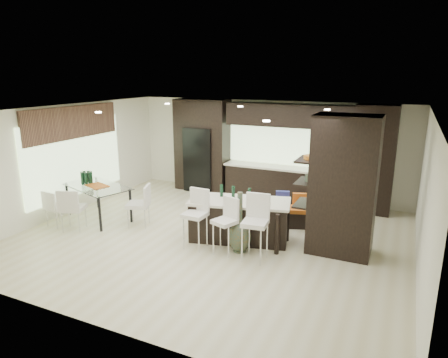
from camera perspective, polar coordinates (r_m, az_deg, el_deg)
The scene contains 22 objects.
ground at distance 8.73m, azimuth -1.67°, elevation -8.24°, with size 8.00×8.00×0.00m, color beige.
back_wall at distance 11.46m, azimuth 6.13°, elevation 4.36°, with size 8.00×0.02×2.70m, color white.
left_wall at distance 10.66m, azimuth -21.37°, elevation 2.62°, with size 0.02×7.00×2.70m, color white.
right_wall at distance 7.48m, azimuth 26.87°, elevation -2.91°, with size 0.02×7.00×2.70m, color white.
ceiling at distance 8.06m, azimuth -1.82°, elevation 9.69°, with size 8.00×7.00×0.02m, color white.
window_left at distance 10.77m, azimuth -20.47°, elevation 2.82°, with size 0.04×3.20×1.90m, color #B2D199.
window_back at distance 11.21m, azimuth 9.00°, elevation 5.06°, with size 3.40×0.04×1.20m, color #B2D199.
stone_accent at distance 10.61m, azimuth -20.79°, elevation 7.56°, with size 0.08×3.00×0.80m, color brown.
ceiling_spots at distance 8.29m, azimuth -1.03°, elevation 9.70°, with size 4.00×3.00×0.02m, color white.
back_cabinetry at distance 11.00m, azimuth 8.04°, elevation 3.85°, with size 6.80×0.68×2.70m, color black.
refrigerator at distance 11.93m, azimuth -3.19°, elevation 2.89°, with size 0.90×0.68×1.90m, color black.
partition_column at distance 7.92m, azimuth 16.69°, elevation -0.98°, with size 1.20×0.80×2.70m, color black.
kitchen_island at distance 8.45m, azimuth 2.20°, elevation -5.88°, with size 2.08×0.89×0.87m, color black.
stool_left at distance 8.05m, azimuth -4.14°, elevation -6.58°, with size 0.43×0.43×0.97m, color white.
stool_mid at distance 7.81m, azimuth 0.06°, elevation -7.53°, with size 0.40×0.40×0.90m, color white.
stool_right at distance 7.54m, azimuth 4.43°, elevation -7.93°, with size 0.45×0.45×1.02m, color white.
bench at distance 9.38m, azimuth 9.58°, elevation -5.30°, with size 1.17×0.45×0.45m, color black.
floor_vase at distance 7.83m, azimuth 2.26°, elevation -6.21°, with size 0.45×0.45×1.23m, color #3E4834, non-canonical shape.
dining_table at distance 10.11m, azimuth -17.50°, elevation -3.19°, with size 1.71×0.96×0.82m, color white.
chair_near at distance 9.56m, azimuth -20.73°, elevation -4.28°, with size 0.49×0.49×0.90m, color white.
chair_far at distance 9.97m, azimuth -22.74°, elevation -4.04°, with size 0.43×0.43×0.79m, color white.
chair_end at distance 9.37m, azimuth -12.15°, elevation -3.99°, with size 0.49×0.49×0.90m, color white.
Camera 1 is at (3.61, -7.17, 3.43)m, focal length 32.00 mm.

